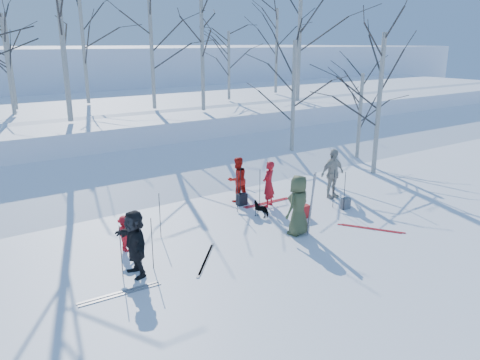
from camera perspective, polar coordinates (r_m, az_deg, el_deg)
ground at (r=13.92m, az=3.55°, el=-6.58°), size 120.00×120.00×0.00m
snow_ramp at (r=19.53m, az=-9.25°, el=0.52°), size 70.00×9.49×4.12m
snow_plateau at (r=28.52m, az=-18.20°, el=6.68°), size 70.00×18.00×2.20m
far_hill at (r=48.79m, az=-25.76°, el=10.83°), size 90.00×30.00×6.00m
skier_olive_center at (r=13.69m, az=7.12°, el=-3.06°), size 0.99×0.78×1.79m
skier_red_north at (r=15.96m, az=3.50°, el=-0.49°), size 0.69×0.60×1.59m
skier_redor_behind at (r=16.45m, az=-0.31°, el=0.07°), size 0.79×0.62×1.60m
skier_red_seated at (r=13.01m, az=-13.83°, el=-6.35°), size 0.44×0.69×1.01m
skier_cream_east at (r=17.12m, az=11.21°, el=0.76°), size 1.06×0.44×1.80m
skier_grey_west at (r=11.55m, az=-12.70°, el=-7.51°), size 0.52×1.54×1.66m
dog at (r=15.18m, az=2.61°, el=-3.55°), size 0.49×0.66×0.51m
upright_ski_left at (r=13.61m, az=8.69°, el=-3.00°), size 0.11×0.17×1.90m
upright_ski_right at (r=13.73m, az=8.69°, el=-2.83°), size 0.12×0.23×1.89m
ski_pair_a at (r=12.37m, az=-4.18°, el=-9.63°), size 2.09×2.10×0.02m
ski_pair_b at (r=11.15m, az=-14.43°, el=-13.26°), size 0.39×1.92×0.02m
ski_pair_c at (r=14.80m, az=15.66°, el=-5.72°), size 1.94×2.08×0.02m
ski_pair_d at (r=16.50m, az=3.31°, el=-2.78°), size 0.29×1.91×0.02m
ski_pole_a at (r=15.46m, az=-0.34°, el=-1.51°), size 0.02×0.02×1.34m
ski_pole_b at (r=11.56m, az=-14.30°, el=-8.47°), size 0.02×0.02×1.34m
ski_pole_c at (r=11.84m, az=-10.66°, el=-7.61°), size 0.02×0.02×1.34m
ski_pole_d at (r=13.62m, az=-9.74°, el=-4.30°), size 0.02×0.02×1.34m
ski_pole_e at (r=11.48m, az=-11.98°, el=-8.47°), size 0.02×0.02×1.34m
ski_pole_f at (r=16.16m, az=11.36°, el=-1.04°), size 0.02×0.02×1.34m
ski_pole_g at (r=16.06m, az=0.05°, el=-0.82°), size 0.02×0.02×1.34m
ski_pole_h at (r=15.87m, az=2.43°, el=-1.05°), size 0.02×0.02×1.34m
ski_pole_i at (r=15.95m, az=12.62°, el=-1.35°), size 0.02×0.02×1.34m
backpack_red at (r=15.21m, az=7.87°, el=-3.82°), size 0.32×0.22×0.42m
backpack_grey at (r=16.26m, az=12.75°, el=-2.80°), size 0.30×0.20×0.38m
backpack_dark at (r=16.24m, az=0.22°, el=-2.37°), size 0.34×0.24×0.40m
birch_plateau_a at (r=27.31m, az=7.29°, el=17.71°), size 6.06×6.06×7.80m
birch_plateau_b at (r=24.24m, az=-10.70°, el=15.07°), size 4.47×4.47×5.53m
birch_plateau_c at (r=31.72m, az=4.47°, el=15.37°), size 4.33×4.33×5.32m
birch_plateau_e at (r=26.07m, az=-26.19°, el=12.56°), size 3.69×3.69×4.41m
birch_plateau_g at (r=24.12m, az=-26.43°, el=12.41°), size 3.73×3.73×4.47m
birch_plateau_i at (r=21.13m, az=-20.96°, el=16.94°), size 5.92×5.92×7.60m
birch_plateau_j at (r=27.34m, az=-18.51°, el=14.94°), size 4.66×4.66×5.80m
birch_plateau_k at (r=27.81m, az=-1.37°, el=13.75°), size 3.30×3.30×3.86m
birch_plateau_l at (r=23.31m, az=-4.61°, el=15.08°), size 4.38×4.38×5.40m
birch_edge_b at (r=20.48m, az=16.57°, el=8.70°), size 4.68×4.68×5.83m
birch_edge_c at (r=22.70m, az=14.39°, el=7.34°), size 3.46×3.46×4.08m
birch_edge_e at (r=21.60m, az=6.50°, el=9.25°), size 4.48×4.48×5.54m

